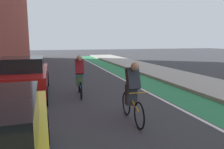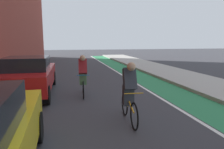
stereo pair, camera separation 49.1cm
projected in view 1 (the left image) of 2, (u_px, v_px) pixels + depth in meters
ground_plane at (97, 95)px, 8.41m from camera, size 86.33×86.33×0.00m
bike_lane_paint at (145, 82)px, 11.16m from camera, size 1.60×39.24×0.00m
lane_divider_stripe at (129, 83)px, 10.91m from camera, size 0.12×39.24×0.00m
sidewalk_right at (183, 78)px, 11.81m from camera, size 3.02×39.24×0.14m
parked_sedan_red at (23, 76)px, 8.17m from camera, size 1.92×4.42×1.53m
cyclist_trailing at (132, 92)px, 5.56m from camera, size 0.48×1.73×1.62m
cyclist_far at (80, 75)px, 8.16m from camera, size 0.48×1.72×1.61m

